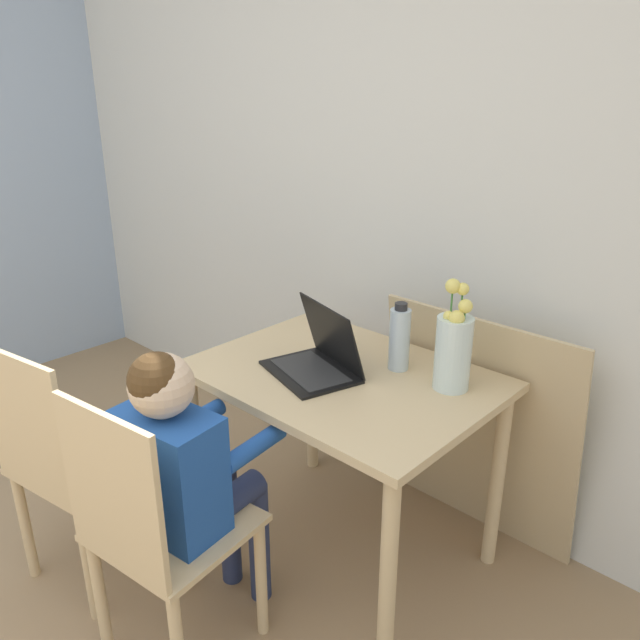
{
  "coord_description": "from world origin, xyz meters",
  "views": [
    {
      "loc": [
        1.49,
        0.22,
        1.66
      ],
      "look_at": [
        0.16,
        1.64,
        0.91
      ],
      "focal_mm": 35.0,
      "sensor_mm": 36.0,
      "label": 1
    }
  ],
  "objects_px": {
    "water_bottle": "(400,338)",
    "person_seated": "(185,463)",
    "chair_spare": "(70,464)",
    "chair_occupied": "(156,532)",
    "laptop": "(319,356)",
    "flower_vase": "(453,348)"
  },
  "relations": [
    {
      "from": "person_seated",
      "to": "chair_occupied",
      "type": "bearing_deg",
      "value": 90.0
    },
    {
      "from": "chair_occupied",
      "to": "chair_spare",
      "type": "height_order",
      "value": "same"
    },
    {
      "from": "person_seated",
      "to": "laptop",
      "type": "bearing_deg",
      "value": -97.82
    },
    {
      "from": "laptop",
      "to": "flower_vase",
      "type": "relative_size",
      "value": 1.03
    },
    {
      "from": "chair_spare",
      "to": "person_seated",
      "type": "bearing_deg",
      "value": -174.19
    },
    {
      "from": "chair_occupied",
      "to": "laptop",
      "type": "height_order",
      "value": "laptop"
    },
    {
      "from": "flower_vase",
      "to": "person_seated",
      "type": "bearing_deg",
      "value": -117.69
    },
    {
      "from": "person_seated",
      "to": "water_bottle",
      "type": "relative_size",
      "value": 4.2
    },
    {
      "from": "chair_occupied",
      "to": "water_bottle",
      "type": "xyz_separation_m",
      "value": [
        0.17,
        0.89,
        0.37
      ]
    },
    {
      "from": "person_seated",
      "to": "laptop",
      "type": "relative_size",
      "value": 2.69
    },
    {
      "from": "water_bottle",
      "to": "person_seated",
      "type": "bearing_deg",
      "value": -103.99
    },
    {
      "from": "chair_spare",
      "to": "water_bottle",
      "type": "xyz_separation_m",
      "value": [
        0.67,
        0.89,
        0.37
      ]
    },
    {
      "from": "water_bottle",
      "to": "chair_spare",
      "type": "bearing_deg",
      "value": -126.81
    },
    {
      "from": "chair_occupied",
      "to": "water_bottle",
      "type": "relative_size",
      "value": 3.82
    },
    {
      "from": "chair_spare",
      "to": "person_seated",
      "type": "distance_m",
      "value": 0.52
    },
    {
      "from": "chair_occupied",
      "to": "chair_spare",
      "type": "relative_size",
      "value": 1.0
    },
    {
      "from": "chair_spare",
      "to": "person_seated",
      "type": "height_order",
      "value": "person_seated"
    },
    {
      "from": "chair_occupied",
      "to": "laptop",
      "type": "distance_m",
      "value": 0.75
    },
    {
      "from": "chair_occupied",
      "to": "laptop",
      "type": "xyz_separation_m",
      "value": [
        -0.01,
        0.68,
        0.31
      ]
    },
    {
      "from": "person_seated",
      "to": "flower_vase",
      "type": "distance_m",
      "value": 0.89
    },
    {
      "from": "flower_vase",
      "to": "water_bottle",
      "type": "xyz_separation_m",
      "value": [
        -0.21,
        0.0,
        -0.03
      ]
    },
    {
      "from": "laptop",
      "to": "flower_vase",
      "type": "height_order",
      "value": "flower_vase"
    }
  ]
}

